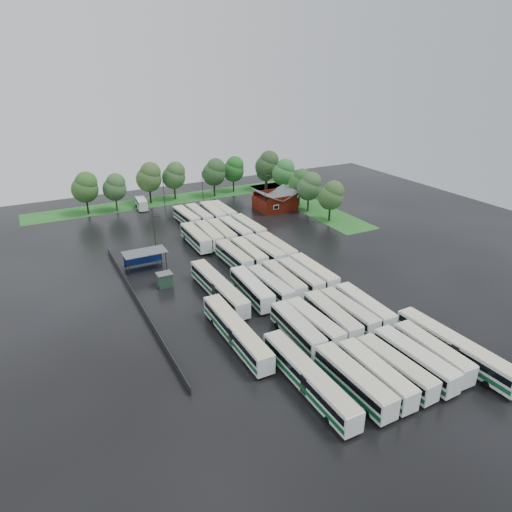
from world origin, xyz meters
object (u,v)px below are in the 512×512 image
brick_building (275,203)px  artic_bus_east (455,348)px  minibus (142,203)px  artic_bus_west_a (308,378)px

brick_building → artic_bus_east: brick_building is taller
brick_building → minibus: brick_building is taller
artic_bus_west_a → minibus: 82.59m
artic_bus_west_a → artic_bus_east: artic_bus_east is taller
artic_bus_west_a → minibus: bearing=89.4°
brick_building → minibus: 36.20m
artic_bus_west_a → minibus: (1.10, 82.58, -0.31)m
brick_building → artic_bus_east: 70.55m
brick_building → minibus: size_ratio=1.51×
artic_bus_east → minibus: size_ratio=2.78×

